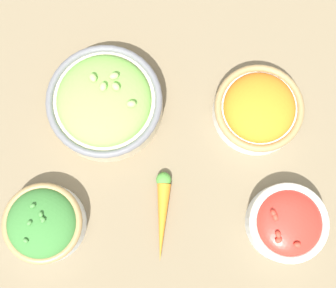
{
  "coord_description": "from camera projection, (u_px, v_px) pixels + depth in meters",
  "views": [
    {
      "loc": [
        -0.02,
        0.13,
        0.77
      ],
      "look_at": [
        0.0,
        0.0,
        0.03
      ],
      "focal_mm": 50.0,
      "sensor_mm": 36.0,
      "label": 1
    }
  ],
  "objects": [
    {
      "name": "bowl_broccoli",
      "position": [
        43.0,
        223.0,
        0.73
      ],
      "size": [
        0.13,
        0.13,
        0.07
      ],
      "color": "silver",
      "rests_on": "ground_plane"
    },
    {
      "name": "loose_carrot",
      "position": [
        163.0,
        214.0,
        0.75
      ],
      "size": [
        0.03,
        0.14,
        0.02
      ],
      "rotation": [
        0.0,
        0.0,
        1.64
      ],
      "color": "orange",
      "rests_on": "ground_plane"
    },
    {
      "name": "bowl_lettuce",
      "position": [
        105.0,
        102.0,
        0.76
      ],
      "size": [
        0.19,
        0.19,
        0.08
      ],
      "color": "beige",
      "rests_on": "ground_plane"
    },
    {
      "name": "bowl_cherry_tomatoes",
      "position": [
        287.0,
        223.0,
        0.73
      ],
      "size": [
        0.12,
        0.12,
        0.06
      ],
      "color": "silver",
      "rests_on": "ground_plane"
    },
    {
      "name": "ground_plane",
      "position": [
        168.0,
        147.0,
        0.78
      ],
      "size": [
        3.0,
        3.0,
        0.0
      ],
      "primitive_type": "plane",
      "color": "#75664C"
    },
    {
      "name": "bowl_carrots",
      "position": [
        259.0,
        109.0,
        0.76
      ],
      "size": [
        0.15,
        0.15,
        0.07
      ],
      "color": "white",
      "rests_on": "ground_plane"
    }
  ]
}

